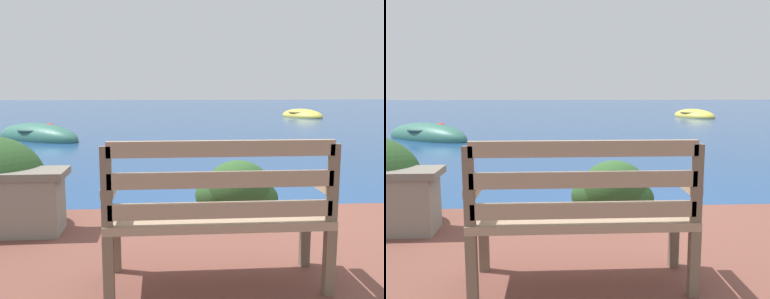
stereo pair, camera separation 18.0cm
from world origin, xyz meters
The scene contains 6 objects.
ground_plane centered at (0.00, 0.00, 0.00)m, with size 80.00×80.00×0.00m.
park_bench centered at (-0.57, -1.74, 0.70)m, with size 1.35×0.48×0.93m.
hedge_clump_left centered at (-0.19, -0.30, 0.45)m, with size 0.78×0.56×0.53m.
rowboat_nearest centered at (-4.20, 7.57, 0.07)m, with size 2.94×2.49×0.78m.
rowboat_mid centered at (5.76, 15.31, 0.06)m, with size 2.07×2.71×0.66m.
mooring_buoy centered at (-4.40, 9.67, 0.07)m, with size 0.44×0.44×0.40m.
Camera 1 is at (-0.92, -4.20, 1.44)m, focal length 40.00 mm.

